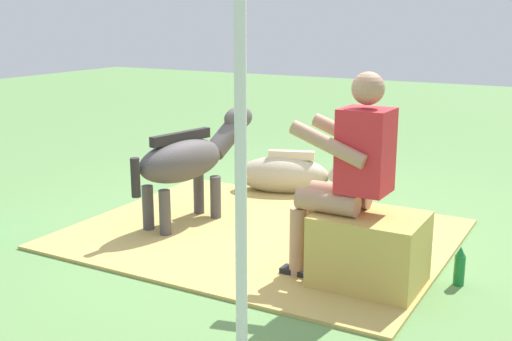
{
  "coord_description": "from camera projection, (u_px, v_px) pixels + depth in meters",
  "views": [
    {
      "loc": [
        -2.35,
        4.3,
        1.69
      ],
      "look_at": [
        -0.08,
        0.23,
        0.55
      ],
      "focal_mm": 45.05,
      "sensor_mm": 36.0,
      "label": 1
    }
  ],
  "objects": [
    {
      "name": "ground_plane",
      "position": [
        262.0,
        230.0,
        5.16
      ],
      "size": [
        24.0,
        24.0,
        0.0
      ],
      "primitive_type": "plane",
      "color": "#608C4C"
    },
    {
      "name": "hay_patch",
      "position": [
        261.0,
        234.0,
        5.03
      ],
      "size": [
        2.84,
        2.29,
        0.02
      ],
      "primitive_type": "cube",
      "color": "tan",
      "rests_on": "ground"
    },
    {
      "name": "hay_bale",
      "position": [
        369.0,
        251.0,
        4.04
      ],
      "size": [
        0.66,
        0.52,
        0.48
      ],
      "primitive_type": "cube",
      "color": "tan",
      "rests_on": "ground"
    },
    {
      "name": "person_seated",
      "position": [
        347.0,
        169.0,
        3.99
      ],
      "size": [
        0.67,
        0.42,
        1.36
      ],
      "color": "tan",
      "rests_on": "ground"
    },
    {
      "name": "pony_standing",
      "position": [
        190.0,
        159.0,
        5.19
      ],
      "size": [
        0.48,
        1.33,
        0.91
      ],
      "color": "#4C4747",
      "rests_on": "ground"
    },
    {
      "name": "pony_lying",
      "position": [
        293.0,
        174.0,
        6.16
      ],
      "size": [
        1.35,
        0.71,
        0.42
      ],
      "color": "tan",
      "rests_on": "ground"
    },
    {
      "name": "soda_bottle",
      "position": [
        460.0,
        266.0,
        4.09
      ],
      "size": [
        0.07,
        0.07,
        0.26
      ],
      "color": "#197233",
      "rests_on": "ground"
    },
    {
      "name": "tent_pole_left",
      "position": [
        240.0,
        99.0,
        3.02
      ],
      "size": [
        0.06,
        0.06,
        2.6
      ],
      "primitive_type": "cylinder",
      "color": "silver",
      "rests_on": "ground"
    }
  ]
}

